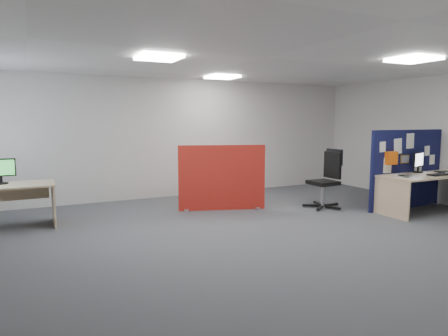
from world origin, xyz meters
name	(u,v)px	position (x,y,z in m)	size (l,w,h in m)	color
floor	(263,232)	(0.00, 0.00, 0.00)	(9.00, 9.00, 0.00)	#4B4D52
ceiling	(265,58)	(0.00, 0.00, 2.70)	(9.00, 7.00, 0.02)	white
wall_back	(184,138)	(0.00, 3.50, 1.35)	(9.00, 0.02, 2.70)	silver
ceiling_lights	(261,66)	(0.33, 0.67, 2.67)	(4.10, 4.10, 0.04)	white
navy_divider	(406,169)	(3.46, 0.22, 0.79)	(1.91, 0.30, 1.57)	#10113A
main_desk	(425,182)	(3.58, -0.13, 0.57)	(1.99, 0.88, 0.73)	#D8AF8B
monitor_main	(419,161)	(3.65, 0.09, 0.95)	(0.45, 0.19, 0.40)	black
keyboard	(439,175)	(3.65, -0.36, 0.74)	(0.45, 0.18, 0.03)	black
mouse	(447,173)	(3.94, -0.33, 0.74)	(0.10, 0.06, 0.03)	#A7A6AB
paper_tray	(444,172)	(4.15, -0.12, 0.74)	(0.28, 0.22, 0.01)	black
red_divider	(222,178)	(0.10, 1.70, 0.63)	(1.64, 0.59, 1.28)	#AD1E16
second_desk	(3,196)	(-3.68, 2.02, 0.55)	(1.54, 0.77, 0.73)	#D8AF8B
monitor_second	(0,170)	(-3.70, 2.11, 0.96)	(0.46, 0.21, 0.41)	black
office_chair	(328,175)	(2.12, 0.97, 0.66)	(0.74, 0.77, 1.16)	black
desk_papers	(416,175)	(3.25, -0.19, 0.73)	(1.36, 0.83, 0.00)	white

